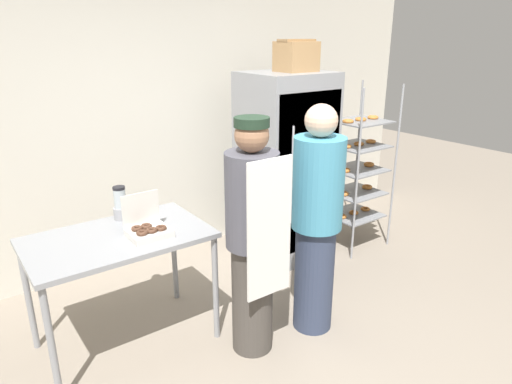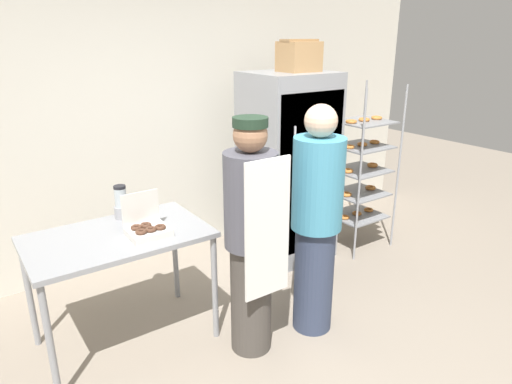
# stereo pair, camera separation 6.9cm
# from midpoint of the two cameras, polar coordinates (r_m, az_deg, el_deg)

# --- Properties ---
(ground_plane) EXTENTS (14.00, 14.00, 0.00)m
(ground_plane) POSITION_cam_midpoint_polar(r_m,az_deg,el_deg) (3.41, 9.59, -20.58)
(ground_plane) COLOR gray
(back_wall) EXTENTS (6.40, 0.12, 2.85)m
(back_wall) POSITION_cam_midpoint_polar(r_m,az_deg,el_deg) (4.60, -10.01, 9.64)
(back_wall) COLOR silver
(back_wall) RESTS_ON ground_plane
(refrigerator) EXTENTS (0.79, 0.71, 1.84)m
(refrigerator) POSITION_cam_midpoint_polar(r_m,az_deg,el_deg) (4.48, 4.50, 2.94)
(refrigerator) COLOR gray
(refrigerator) RESTS_ON ground_plane
(baking_rack) EXTENTS (0.59, 0.54, 1.71)m
(baking_rack) POSITION_cam_midpoint_polar(r_m,az_deg,el_deg) (4.84, 13.31, 2.83)
(baking_rack) COLOR #93969B
(baking_rack) RESTS_ON ground_plane
(prep_counter) EXTENTS (1.21, 0.75, 0.86)m
(prep_counter) POSITION_cam_midpoint_polar(r_m,az_deg,el_deg) (3.31, -16.24, -6.52)
(prep_counter) COLOR gray
(prep_counter) RESTS_ON ground_plane
(donut_box) EXTENTS (0.27, 0.24, 0.28)m
(donut_box) POSITION_cam_midpoint_polar(r_m,az_deg,el_deg) (3.20, -12.81, -4.51)
(donut_box) COLOR silver
(donut_box) RESTS_ON prep_counter
(blender_pitcher) EXTENTS (0.11, 0.11, 0.25)m
(blender_pitcher) POSITION_cam_midpoint_polar(r_m,az_deg,el_deg) (3.52, -15.97, -1.42)
(blender_pitcher) COLOR #99999E
(blender_pitcher) RESTS_ON prep_counter
(cardboard_storage_box) EXTENTS (0.34, 0.28, 0.28)m
(cardboard_storage_box) POSITION_cam_midpoint_polar(r_m,az_deg,el_deg) (4.32, 5.87, 16.55)
(cardboard_storage_box) COLOR #A87F51
(cardboard_storage_box) RESTS_ON refrigerator
(person_baker) EXTENTS (0.36, 0.37, 1.68)m
(person_baker) POSITION_cam_midpoint_polar(r_m,az_deg,el_deg) (3.07, 0.05, -5.65)
(person_baker) COLOR #47423D
(person_baker) RESTS_ON ground_plane
(person_customer) EXTENTS (0.37, 0.37, 1.73)m
(person_customer) POSITION_cam_midpoint_polar(r_m,az_deg,el_deg) (3.33, 8.13, -3.69)
(person_customer) COLOR #333D56
(person_customer) RESTS_ON ground_plane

